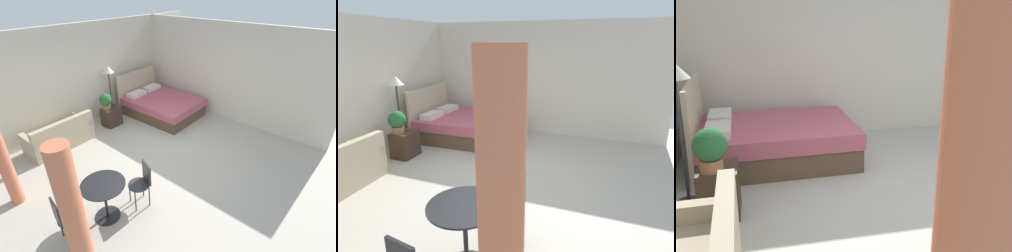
% 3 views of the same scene
% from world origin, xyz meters
% --- Properties ---
extents(ground_plane, '(8.99, 8.97, 0.02)m').
position_xyz_m(ground_plane, '(0.00, 0.00, -0.01)').
color(ground_plane, '#B2A899').
extents(wall_right, '(0.12, 5.97, 2.80)m').
position_xyz_m(wall_right, '(3.00, 0.00, 1.40)').
color(wall_right, beige).
rests_on(wall_right, ground).
extents(bed, '(1.76, 2.28, 1.23)m').
position_xyz_m(bed, '(1.85, 1.60, 0.31)').
color(bed, brown).
rests_on(bed, ground).
extents(nightstand, '(0.49, 0.41, 0.54)m').
position_xyz_m(nightstand, '(0.36, 2.23, 0.27)').
color(nightstand, '#38281E').
rests_on(nightstand, ground).
extents(potted_plant, '(0.35, 0.35, 0.46)m').
position_xyz_m(potted_plant, '(0.26, 2.27, 0.79)').
color(potted_plant, '#935B3D').
rests_on(potted_plant, nightstand).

